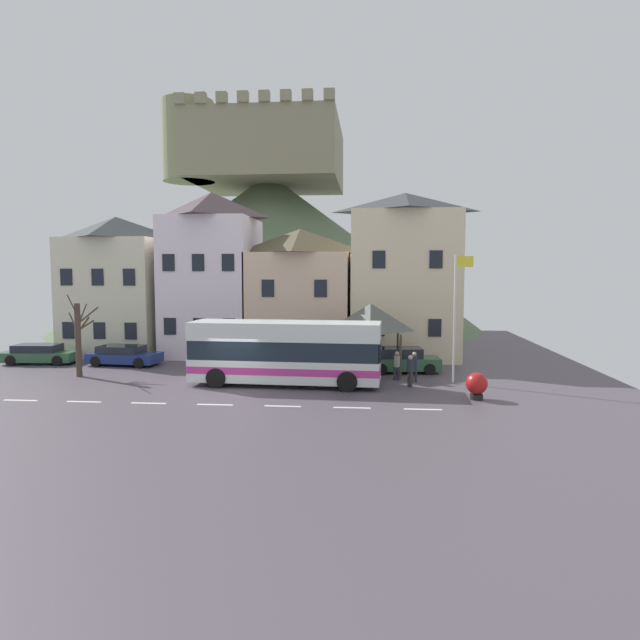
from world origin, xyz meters
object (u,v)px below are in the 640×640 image
(parked_car_02, at_px, (124,355))
(public_bench, at_px, (372,358))
(townhouse_01, at_px, (213,274))
(pedestrian_02, at_px, (414,365))
(flagpole, at_px, (456,309))
(transit_bus, at_px, (286,353))
(bare_tree_00, at_px, (79,337))
(hilltop_castle, at_px, (269,246))
(pedestrian_01, at_px, (397,365))
(townhouse_02, at_px, (300,293))
(townhouse_00, at_px, (118,286))
(pedestrian_00, at_px, (410,368))
(pedestrian_03, at_px, (362,363))
(bus_shelter, at_px, (370,317))
(parked_car_01, at_px, (402,360))
(parked_car_00, at_px, (40,354))
(harbour_buoy, at_px, (477,385))
(townhouse_03, at_px, (405,276))

(parked_car_02, height_order, public_bench, parked_car_02)
(townhouse_01, relative_size, parked_car_02, 2.52)
(pedestrian_02, bearing_deg, townhouse_01, 146.24)
(townhouse_01, distance_m, flagpole, 17.93)
(transit_bus, bearing_deg, bare_tree_00, 176.61)
(hilltop_castle, relative_size, pedestrian_01, 27.96)
(townhouse_02, height_order, parked_car_02, townhouse_02)
(townhouse_00, relative_size, flagpole, 1.44)
(townhouse_00, height_order, pedestrian_00, townhouse_00)
(pedestrian_00, distance_m, pedestrian_03, 3.13)
(pedestrian_00, bearing_deg, pedestrian_01, 108.47)
(bus_shelter, bearing_deg, parked_car_01, 4.98)
(parked_car_00, relative_size, pedestrian_03, 3.00)
(parked_car_01, distance_m, pedestrian_01, 2.37)
(transit_bus, height_order, pedestrian_02, transit_bus)
(bus_shelter, relative_size, pedestrian_02, 2.49)
(transit_bus, xyz_separation_m, bare_tree_00, (-11.74, 1.26, 0.54))
(pedestrian_03, distance_m, harbour_buoy, 6.96)
(transit_bus, relative_size, public_bench, 6.61)
(parked_car_01, height_order, pedestrian_03, pedestrian_03)
(townhouse_02, xyz_separation_m, bus_shelter, (4.82, -6.03, -1.17))
(parked_car_00, bearing_deg, townhouse_02, 12.82)
(townhouse_02, relative_size, parked_car_00, 1.92)
(hilltop_castle, distance_m, bare_tree_00, 29.51)
(townhouse_02, relative_size, pedestrian_03, 5.75)
(transit_bus, relative_size, parked_car_02, 2.20)
(pedestrian_03, bearing_deg, townhouse_00, 155.86)
(townhouse_02, height_order, parked_car_00, townhouse_02)
(parked_car_01, bearing_deg, transit_bus, -151.41)
(townhouse_00, relative_size, harbour_buoy, 7.76)
(flagpole, bearing_deg, townhouse_01, 149.83)
(harbour_buoy, bearing_deg, pedestrian_00, 137.40)
(townhouse_00, xyz_separation_m, parked_car_00, (-3.04, -4.68, -4.19))
(townhouse_01, relative_size, public_bench, 7.57)
(pedestrian_01, distance_m, pedestrian_03, 1.87)
(townhouse_02, distance_m, hilltop_castle, 20.73)
(townhouse_03, bearing_deg, pedestrian_01, -95.84)
(townhouse_02, height_order, pedestrian_03, townhouse_02)
(pedestrian_03, bearing_deg, hilltop_castle, 110.26)
(parked_car_02, bearing_deg, flagpole, -6.14)
(townhouse_02, distance_m, bus_shelter, 7.81)
(bus_shelter, height_order, bare_tree_00, bare_tree_00)
(harbour_buoy, bearing_deg, parked_car_01, 114.15)
(hilltop_castle, bearing_deg, bus_shelter, -67.50)
(parked_car_00, relative_size, flagpole, 0.68)
(hilltop_castle, xyz_separation_m, parked_car_00, (-10.22, -24.42, -7.76))
(townhouse_03, distance_m, parked_car_00, 23.96)
(townhouse_01, relative_size, bus_shelter, 2.82)
(transit_bus, xyz_separation_m, parked_car_01, (6.16, 4.22, -0.95))
(parked_car_02, bearing_deg, townhouse_01, 55.14)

